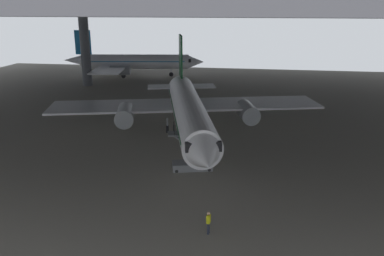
{
  "coord_description": "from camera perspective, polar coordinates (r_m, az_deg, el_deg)",
  "views": [
    {
      "loc": [
        6.98,
        -41.81,
        14.63
      ],
      "look_at": [
        0.63,
        -2.68,
        2.45
      ],
      "focal_mm": 37.62,
      "sensor_mm": 36.0,
      "label": 1
    }
  ],
  "objects": [
    {
      "name": "airplane_distant",
      "position": [
        86.86,
        -8.46,
        9.27
      ],
      "size": [
        29.7,
        28.92,
        9.6
      ],
      "color": "white",
      "rests_on": "ground_plane"
    },
    {
      "name": "boarding_stairs",
      "position": [
        37.28,
        -0.06,
        -4.84
      ],
      "size": [
        4.27,
        2.39,
        4.5
      ],
      "color": "slate",
      "rests_on": "ground_plane"
    },
    {
      "name": "airplane_main",
      "position": [
        45.45,
        -0.54,
        2.66
      ],
      "size": [
        32.91,
        33.42,
        10.72
      ],
      "color": "white",
      "rests_on": "ground_plane"
    },
    {
      "name": "crew_worker_by_stairs",
      "position": [
        38.9,
        2.27,
        -3.58
      ],
      "size": [
        0.49,
        0.37,
        1.61
      ],
      "color": "#232838",
      "rests_on": "ground_plane"
    },
    {
      "name": "crew_worker_near_nose",
      "position": [
        27.3,
        2.35,
        -13.08
      ],
      "size": [
        0.27,
        0.54,
        1.62
      ],
      "color": "#232838",
      "rests_on": "ground_plane"
    },
    {
      "name": "hangar_structure",
      "position": [
        56.03,
        2.08,
        17.47
      ],
      "size": [
        121.0,
        99.0,
        15.66
      ],
      "color": "#4C4F54",
      "rests_on": "ground_plane"
    },
    {
      "name": "ground_plane",
      "position": [
        44.84,
        -0.24,
        -1.96
      ],
      "size": [
        110.0,
        110.0,
        0.0
      ],
      "primitive_type": "plane",
      "color": "gray"
    }
  ]
}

